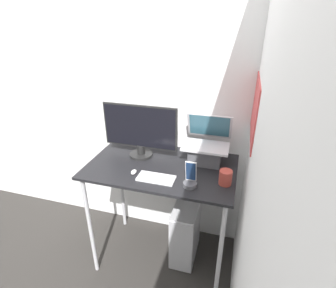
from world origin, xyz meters
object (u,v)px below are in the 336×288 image
laptop (206,150)px  mouse (134,172)px  keyboard (156,178)px  monitor (140,132)px  cell_phone (190,180)px  computer_tower (185,231)px

laptop → mouse: laptop is taller
keyboard → monitor: bearing=127.7°
keyboard → mouse: mouse is taller
keyboard → mouse: 0.17m
monitor → laptop: bearing=4.9°
keyboard → cell_phone: 0.24m
keyboard → computer_tower: (0.16, 0.26, -0.67)m
cell_phone → computer_tower: cell_phone is taller
cell_phone → computer_tower: (-0.07, 0.27, -0.71)m
monitor → cell_phone: size_ratio=3.21×
mouse → cell_phone: 0.41m
cell_phone → mouse: bearing=175.2°
computer_tower → mouse: bearing=-144.2°
monitor → mouse: size_ratio=10.05×
keyboard → cell_phone: size_ratio=1.41×
laptop → monitor: monitor is taller
laptop → keyboard: laptop is taller
monitor → cell_phone: 0.56m
laptop → cell_phone: bearing=-97.3°
laptop → cell_phone: laptop is taller
cell_phone → keyboard: bearing=177.0°
keyboard → cell_phone: (0.23, -0.01, 0.03)m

